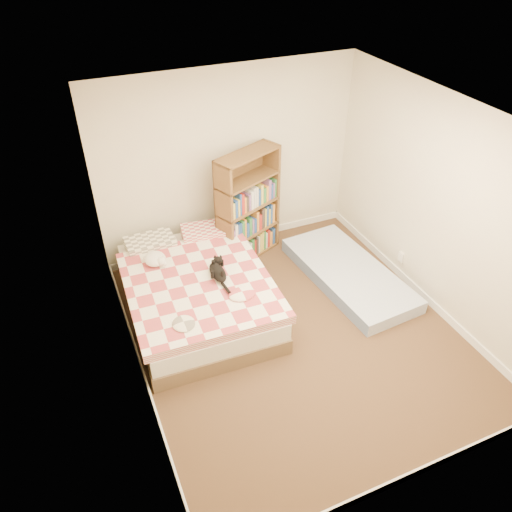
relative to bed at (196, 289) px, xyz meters
name	(u,v)px	position (x,y,z in m)	size (l,w,h in m)	color
room	(299,247)	(0.89, -0.86, 0.93)	(3.51, 4.01, 2.51)	#3F2F1B
bed	(196,289)	(0.00, 0.00, 0.00)	(1.68, 2.25, 0.58)	brown
bookshelf	(248,219)	(1.00, 0.79, 0.29)	(1.04, 0.66, 1.53)	#54381C
floor_mattress	(348,274)	(1.98, -0.27, -0.18)	(0.88, 1.95, 0.18)	#6B81B2
black_cat	(217,271)	(0.23, -0.15, 0.32)	(0.29, 0.63, 0.14)	black
white_dog	(156,259)	(-0.36, 0.34, 0.33)	(0.31, 0.33, 0.14)	white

